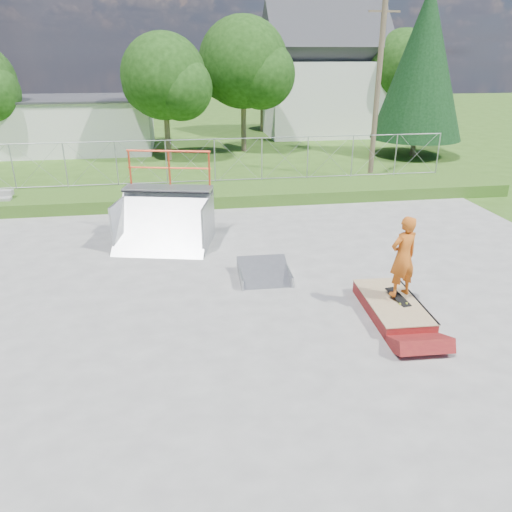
{
  "coord_description": "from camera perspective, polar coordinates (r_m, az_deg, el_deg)",
  "views": [
    {
      "loc": [
        -1.54,
        -10.32,
        5.61
      ],
      "look_at": [
        0.18,
        0.54,
        1.1
      ],
      "focal_mm": 35.0,
      "sensor_mm": 36.0,
      "label": 1
    }
  ],
  "objects": [
    {
      "name": "grind_box",
      "position": [
        11.93,
        15.26,
        -5.65
      ],
      "size": [
        1.26,
        2.43,
        0.35
      ],
      "rotation": [
        0.0,
        0.0,
        -0.04
      ],
      "color": "maroon",
      "rests_on": "concrete_pad"
    },
    {
      "name": "tree_right_far",
      "position": [
        37.64,
        16.88,
        19.8
      ],
      "size": [
        5.1,
        4.8,
        7.12
      ],
      "color": "brown",
      "rests_on": "ground"
    },
    {
      "name": "conifer_tree",
      "position": [
        30.5,
        18.56,
        20.19
      ],
      "size": [
        5.04,
        5.04,
        9.1
      ],
      "color": "brown",
      "rests_on": "ground"
    },
    {
      "name": "tree_center",
      "position": [
        30.45,
        -0.87,
        20.86
      ],
      "size": [
        5.44,
        5.12,
        7.6
      ],
      "color": "brown",
      "rests_on": "ground"
    },
    {
      "name": "quarter_pipe",
      "position": [
        15.38,
        -10.66,
        5.96
      ],
      "size": [
        3.23,
        2.92,
        2.76
      ],
      "primitive_type": null,
      "rotation": [
        0.0,
        0.0,
        -0.23
      ],
      "color": "#989BA0",
      "rests_on": "concrete_pad"
    },
    {
      "name": "utility_pole",
      "position": [
        24.14,
        13.71,
        17.89
      ],
      "size": [
        0.24,
        0.24,
        8.0
      ],
      "primitive_type": "cylinder",
      "color": "brown",
      "rests_on": "ground"
    },
    {
      "name": "concrete_pad",
      "position": [
        11.84,
        -0.45,
        -5.87
      ],
      "size": [
        20.0,
        16.0,
        0.04
      ],
      "primitive_type": "cube",
      "color": "gray",
      "rests_on": "ground"
    },
    {
      "name": "gable_house",
      "position": [
        37.86,
        7.64,
        19.44
      ],
      "size": [
        8.4,
        6.08,
        8.94
      ],
      "color": "silver",
      "rests_on": "ground"
    },
    {
      "name": "chain_link_fence",
      "position": [
        21.3,
        -4.74,
        10.83
      ],
      "size": [
        20.0,
        0.06,
        1.8
      ],
      "primitive_type": null,
      "color": "#9D9FA4",
      "rests_on": "grass_berm"
    },
    {
      "name": "tree_back_mid",
      "position": [
        38.82,
        1.12,
        19.38
      ],
      "size": [
        4.08,
        3.84,
        5.7
      ],
      "color": "brown",
      "rests_on": "ground"
    },
    {
      "name": "tree_left_near",
      "position": [
        28.19,
        -9.95,
        19.21
      ],
      "size": [
        4.76,
        4.48,
        6.65
      ],
      "color": "brown",
      "rests_on": "ground"
    },
    {
      "name": "grass_berm",
      "position": [
        20.59,
        -4.42,
        7.15
      ],
      "size": [
        24.0,
        3.0,
        0.5
      ],
      "primitive_type": "cube",
      "color": "#325819",
      "rests_on": "ground"
    },
    {
      "name": "skater",
      "position": [
        11.53,
        16.42,
        -0.41
      ],
      "size": [
        0.78,
        0.62,
        1.87
      ],
      "primitive_type": "imported",
      "rotation": [
        0.0,
        0.0,
        3.42
      ],
      "color": "#C75C19",
      "rests_on": "grind_box"
    },
    {
      "name": "skateboard",
      "position": [
        11.91,
        15.94,
        -4.57
      ],
      "size": [
        0.35,
        0.82,
        0.13
      ],
      "primitive_type": "cube",
      "rotation": [
        0.14,
        0.0,
        0.16
      ],
      "color": "black",
      "rests_on": "grind_box"
    },
    {
      "name": "utility_building_flat",
      "position": [
        33.22,
        -20.74,
        13.82
      ],
      "size": [
        10.0,
        6.0,
        3.0
      ],
      "primitive_type": "cube",
      "color": "silver",
      "rests_on": "ground"
    },
    {
      "name": "ground",
      "position": [
        11.85,
        -0.45,
        -5.95
      ],
      "size": [
        120.0,
        120.0,
        0.0
      ],
      "primitive_type": "plane",
      "color": "#325819",
      "rests_on": "ground"
    },
    {
      "name": "flat_bank_ramp",
      "position": [
        13.17,
        0.94,
        -1.94
      ],
      "size": [
        1.36,
        1.45,
        0.41
      ],
      "primitive_type": null,
      "rotation": [
        0.0,
        0.0,
        -0.02
      ],
      "color": "#989BA0",
      "rests_on": "concrete_pad"
    }
  ]
}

